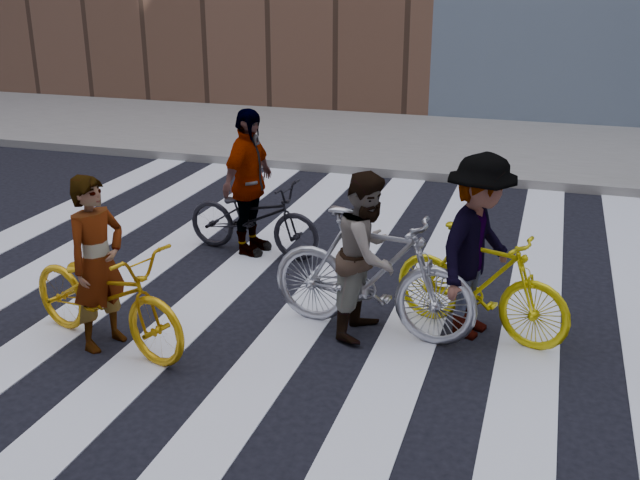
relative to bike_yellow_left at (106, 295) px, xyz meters
The scene contains 11 objects.
ground 1.91m from the bike_yellow_left, 57.69° to the left, with size 100.00×100.00×0.00m, color black.
sidewalk_far 9.12m from the bike_yellow_left, 83.79° to the left, with size 100.00×5.00×0.15m, color gray.
zebra_crosswalk 1.91m from the bike_yellow_left, 57.69° to the left, with size 8.25×10.00×0.01m.
bike_yellow_left is the anchor object (origin of this frame).
bike_silver_mid 2.46m from the bike_yellow_left, 23.61° to the left, with size 0.58×2.04×1.23m, color #A8A9B2.
bike_yellow_right 3.48m from the bike_yellow_left, 21.44° to the left, with size 0.50×1.77×1.06m, color yellow.
bike_dark_rear 2.66m from the bike_yellow_left, 82.00° to the left, with size 0.62×1.77×0.93m, color black.
rider_left 0.31m from the bike_yellow_left, behind, with size 0.60×0.39×1.63m, color slate.
rider_mid 2.43m from the bike_yellow_left, 24.08° to the left, with size 0.78×0.60×1.60m, color slate.
rider_right 3.45m from the bike_yellow_left, 21.75° to the left, with size 1.14×0.66×1.77m, color slate.
rider_rear 2.68m from the bike_yellow_left, 83.07° to the left, with size 1.05×0.44×1.79m, color slate.
Camera 1 is at (2.76, -6.92, 3.32)m, focal length 42.00 mm.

